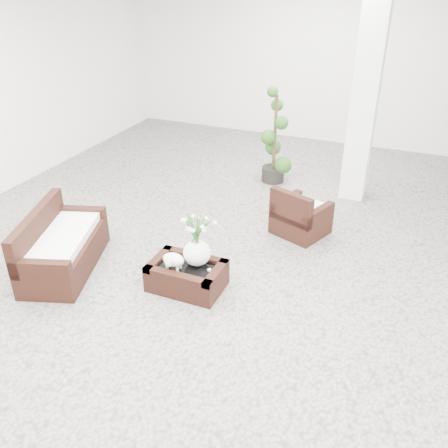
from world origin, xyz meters
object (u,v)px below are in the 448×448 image
at_px(coffee_table, 187,277).
at_px(loveseat, 63,241).
at_px(topiary, 275,137).
at_px(armchair, 302,210).

distance_m(coffee_table, loveseat, 1.71).
bearing_deg(loveseat, coffee_table, -100.98).
height_order(coffee_table, topiary, topiary).
height_order(coffee_table, loveseat, loveseat).
distance_m(loveseat, topiary, 4.19).
height_order(armchair, loveseat, loveseat).
xyz_separation_m(armchair, loveseat, (-2.62, -2.14, 0.03)).
relative_size(coffee_table, topiary, 0.53).
distance_m(armchair, topiary, 2.02).
distance_m(coffee_table, armchair, 2.14).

